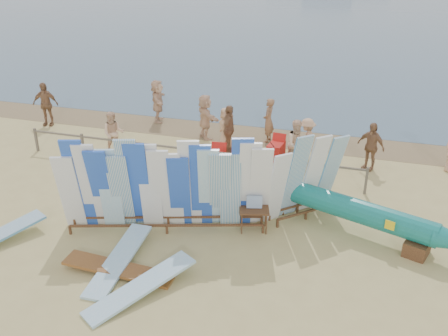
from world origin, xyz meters
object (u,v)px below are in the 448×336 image
(flat_board_c, at_px, (119,273))
(beachgoer_8, at_px, (297,145))
(beachgoer_10, at_px, (371,146))
(outrigger_canoe, at_px, (345,208))
(main_surfboard_rack, at_px, (166,188))
(stroller, at_px, (276,154))
(beachgoer_2, at_px, (114,133))
(beachgoer_4, at_px, (229,129))
(beachgoer_7, at_px, (268,121))
(beachgoer_9, at_px, (307,140))
(flat_board_a, at_px, (120,265))
(beachgoer_11, at_px, (158,101))
(flat_board_b, at_px, (142,294))
(beachgoer_extra_1, at_px, (46,104))
(beach_chair_left, at_px, (218,160))
(beach_chair_right, at_px, (239,157))
(beachgoer_6, at_px, (226,127))
(beachgoer_5, at_px, (205,117))
(vendor_table, at_px, (254,219))
(side_surfboard_rack, at_px, (305,179))

(flat_board_c, bearing_deg, beachgoer_8, -24.15)
(beachgoer_10, bearing_deg, outrigger_canoe, -68.56)
(main_surfboard_rack, relative_size, stroller, 4.92)
(beachgoer_2, relative_size, beachgoer_4, 0.89)
(beachgoer_7, bearing_deg, flat_board_c, -7.25)
(stroller, height_order, beachgoer_9, beachgoer_9)
(flat_board_a, xyz_separation_m, beachgoer_9, (3.40, 7.63, 0.79))
(beachgoer_2, xyz_separation_m, beachgoer_11, (0.03, 3.90, 0.12))
(flat_board_b, height_order, beachgoer_extra_1, beachgoer_extra_1)
(flat_board_a, xyz_separation_m, beachgoer_4, (0.53, 7.55, 0.91))
(beach_chair_left, xyz_separation_m, beachgoer_extra_1, (-8.40, 2.04, 0.70))
(beach_chair_right, bearing_deg, beachgoer_extra_1, 158.95)
(outrigger_canoe, xyz_separation_m, beachgoer_9, (-1.65, 4.39, 0.14))
(beach_chair_right, height_order, beachgoer_2, beachgoer_2)
(beach_chair_right, bearing_deg, beachgoer_7, 67.07)
(beachgoer_8, bearing_deg, beachgoer_6, 123.60)
(beachgoer_7, xyz_separation_m, beachgoer_2, (-5.19, -2.89, -0.06))
(beachgoer_2, height_order, beachgoer_10, beachgoer_10)
(main_surfboard_rack, relative_size, beach_chair_right, 6.33)
(stroller, bearing_deg, beachgoer_9, 47.18)
(main_surfboard_rack, distance_m, beachgoer_7, 7.33)
(beachgoer_5, bearing_deg, beachgoer_9, -144.54)
(outrigger_canoe, height_order, flat_board_c, outrigger_canoe)
(flat_board_a, relative_size, beachgoer_10, 1.58)
(vendor_table, height_order, beachgoer_2, beachgoer_2)
(beachgoer_6, bearing_deg, beachgoer_9, 47.12)
(beach_chair_right, height_order, beachgoer_10, beachgoer_10)
(outrigger_canoe, height_order, beachgoer_7, beachgoer_7)
(main_surfboard_rack, bearing_deg, side_surfboard_rack, 10.17)
(side_surfboard_rack, relative_size, beach_chair_right, 2.99)
(beachgoer_2, bearing_deg, beachgoer_extra_1, 132.27)
(beachgoer_11, xyz_separation_m, beachgoer_8, (6.63, -3.20, -0.06))
(beachgoer_4, bearing_deg, beachgoer_10, -92.12)
(beachgoer_extra_1, height_order, beachgoer_8, beachgoer_extra_1)
(vendor_table, xyz_separation_m, flat_board_a, (-2.72, -2.50, -0.35))
(beach_chair_left, distance_m, beachgoer_11, 5.62)
(vendor_table, distance_m, beachgoer_10, 5.80)
(beach_chair_left, distance_m, stroller, 2.04)
(vendor_table, bearing_deg, flat_board_c, -148.44)
(beachgoer_2, relative_size, beachgoer_9, 1.03)
(beachgoer_6, xyz_separation_m, beachgoer_9, (3.15, -0.44, 0.01))
(side_surfboard_rack, height_order, beachgoer_11, side_surfboard_rack)
(flat_board_a, xyz_separation_m, beachgoer_10, (5.59, 7.51, 0.85))
(flat_board_c, distance_m, beachgoer_extra_1, 11.70)
(beachgoer_6, bearing_deg, beachgoer_8, 32.82)
(main_surfboard_rack, relative_size, flat_board_a, 2.04)
(flat_board_a, distance_m, beachgoer_10, 9.40)
(main_surfboard_rack, height_order, beachgoer_8, main_surfboard_rack)
(beachgoer_extra_1, height_order, beachgoer_5, beachgoer_extra_1)
(side_surfboard_rack, distance_m, beach_chair_right, 4.11)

